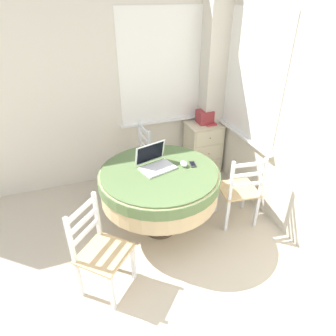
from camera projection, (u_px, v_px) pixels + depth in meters
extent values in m
cube|color=beige|center=(53.00, 94.00, 3.58)|extent=(4.37, 0.06, 2.55)
cube|color=white|center=(161.00, 68.00, 3.83)|extent=(1.10, 0.01, 1.42)
cube|color=white|center=(162.00, 121.00, 4.18)|extent=(1.18, 0.07, 0.02)
cube|color=white|center=(252.00, 77.00, 3.41)|extent=(0.01, 1.10, 1.42)
cube|color=white|center=(242.00, 135.00, 3.77)|extent=(0.07, 1.18, 0.02)
cube|color=beige|center=(212.00, 82.00, 4.04)|extent=(0.28, 0.28, 2.55)
cylinder|color=#4C3D2D|center=(160.00, 227.00, 3.42)|extent=(0.36, 0.36, 0.03)
cylinder|color=#4C3D2D|center=(160.00, 201.00, 3.23)|extent=(0.11, 0.11, 0.73)
cylinder|color=tan|center=(159.00, 184.00, 3.12)|extent=(1.22, 1.22, 0.29)
cylinder|color=#567042|center=(159.00, 177.00, 3.07)|extent=(1.25, 1.25, 0.11)
cylinder|color=#567042|center=(159.00, 172.00, 3.04)|extent=(1.19, 1.19, 0.02)
cube|color=silver|center=(158.00, 168.00, 3.06)|extent=(0.39, 0.31, 0.02)
cube|color=silver|center=(157.00, 167.00, 3.06)|extent=(0.33, 0.21, 0.00)
cube|color=silver|center=(150.00, 153.00, 3.09)|extent=(0.35, 0.15, 0.22)
cube|color=black|center=(150.00, 153.00, 3.09)|extent=(0.31, 0.13, 0.20)
ellipsoid|color=white|center=(184.00, 164.00, 3.10)|extent=(0.07, 0.10, 0.05)
cube|color=#2D2D33|center=(193.00, 164.00, 3.14)|extent=(0.08, 0.13, 0.01)
cube|color=black|center=(193.00, 164.00, 3.14)|extent=(0.06, 0.09, 0.00)
cube|color=tan|center=(133.00, 161.00, 3.92)|extent=(0.41, 0.43, 0.02)
cube|color=silver|center=(119.00, 171.00, 4.11)|extent=(0.04, 0.04, 0.41)
cube|color=silver|center=(126.00, 185.00, 3.83)|extent=(0.04, 0.04, 0.41)
cube|color=silver|center=(142.00, 166.00, 4.22)|extent=(0.04, 0.04, 0.41)
cube|color=silver|center=(150.00, 179.00, 3.95)|extent=(0.04, 0.04, 0.41)
cube|color=silver|center=(140.00, 137.00, 3.99)|extent=(0.03, 0.03, 0.46)
cube|color=silver|center=(149.00, 148.00, 3.71)|extent=(0.03, 0.03, 0.46)
cube|color=silver|center=(144.00, 130.00, 3.76)|extent=(0.04, 0.35, 0.04)
cube|color=silver|center=(144.00, 138.00, 3.82)|extent=(0.04, 0.35, 0.04)
cube|color=silver|center=(145.00, 147.00, 3.88)|extent=(0.04, 0.35, 0.04)
cube|color=tan|center=(238.00, 189.00, 3.37)|extent=(0.45, 0.44, 0.02)
cube|color=silver|center=(244.00, 194.00, 3.65)|extent=(0.04, 0.04, 0.41)
cube|color=silver|center=(216.00, 198.00, 3.59)|extent=(0.04, 0.04, 0.41)
cube|color=silver|center=(256.00, 211.00, 3.37)|extent=(0.04, 0.04, 0.41)
cube|color=silver|center=(227.00, 216.00, 3.31)|extent=(0.04, 0.04, 0.41)
cube|color=silver|center=(263.00, 177.00, 3.13)|extent=(0.04, 0.04, 0.46)
cube|color=silver|center=(231.00, 181.00, 3.07)|extent=(0.04, 0.04, 0.46)
cube|color=silver|center=(250.00, 165.00, 3.01)|extent=(0.35, 0.07, 0.04)
cube|color=silver|center=(248.00, 175.00, 3.07)|extent=(0.35, 0.07, 0.04)
cube|color=silver|center=(247.00, 184.00, 3.14)|extent=(0.35, 0.07, 0.04)
cube|color=tan|center=(104.00, 253.00, 2.55)|extent=(0.56, 0.56, 0.02)
cube|color=silver|center=(112.00, 293.00, 2.47)|extent=(0.05, 0.05, 0.41)
cube|color=silver|center=(133.00, 262.00, 2.74)|extent=(0.05, 0.05, 0.41)
cube|color=silver|center=(79.00, 279.00, 2.58)|extent=(0.05, 0.05, 0.41)
cube|color=silver|center=(103.00, 251.00, 2.86)|extent=(0.05, 0.05, 0.41)
cube|color=silver|center=(70.00, 240.00, 2.35)|extent=(0.05, 0.05, 0.46)
cube|color=silver|center=(97.00, 214.00, 2.62)|extent=(0.05, 0.05, 0.46)
cube|color=silver|center=(81.00, 210.00, 2.40)|extent=(0.26, 0.27, 0.04)
cube|color=silver|center=(83.00, 221.00, 2.46)|extent=(0.26, 0.27, 0.04)
cube|color=silver|center=(85.00, 232.00, 2.52)|extent=(0.26, 0.27, 0.04)
cube|color=beige|center=(203.00, 147.00, 4.40)|extent=(0.46, 0.39, 0.71)
cube|color=beige|center=(204.00, 124.00, 4.21)|extent=(0.49, 0.41, 0.02)
cube|color=beige|center=(210.00, 138.00, 4.11)|extent=(0.41, 0.01, 0.20)
sphere|color=olive|center=(210.00, 138.00, 4.11)|extent=(0.02, 0.02, 0.02)
cube|color=beige|center=(209.00, 153.00, 4.23)|extent=(0.41, 0.01, 0.20)
sphere|color=olive|center=(209.00, 154.00, 4.23)|extent=(0.02, 0.02, 0.02)
cube|color=beige|center=(208.00, 168.00, 4.36)|extent=(0.41, 0.01, 0.20)
sphere|color=olive|center=(208.00, 168.00, 4.35)|extent=(0.02, 0.02, 0.02)
cube|color=#9E3338|center=(205.00, 117.00, 4.18)|extent=(0.20, 0.20, 0.18)
cube|color=#BC3338|center=(209.00, 123.00, 4.18)|extent=(0.14, 0.18, 0.02)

